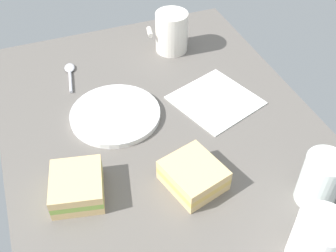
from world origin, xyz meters
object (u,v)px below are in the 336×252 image
Objects in this scene: coffee_mug_milky at (317,241)px; sandwich_side at (77,186)px; paper_napkin at (215,100)px; coffee_mug_black at (171,32)px; plate_of_food at (115,114)px; sandwich_extra at (194,175)px; spoon at (70,73)px; glass_of_milk at (320,182)px.

coffee_mug_milky is 39.69cm from sandwich_side.
coffee_mug_black is at bearing -175.56° from paper_napkin.
plate_of_food is 23.84cm from sandwich_extra.
sandwich_extra is at bearing -151.58° from coffee_mug_milky.
spoon reaches higher than paper_napkin.
glass_of_milk is at bearing 141.79° from coffee_mug_milky.
spoon is (-40.65, -14.52, -1.82)cm from sandwich_extra.
sandwich_extra is at bearing -35.02° from paper_napkin.
sandwich_side is at bearing -33.66° from plate_of_food.
coffee_mug_milky is 0.85× the size of sandwich_side.
sandwich_extra is at bearing -120.05° from glass_of_milk.
plate_of_food is 1.94× the size of coffee_mug_milky.
paper_napkin is at bearing -171.18° from glass_of_milk.
sandwich_side is (-24.86, -30.81, -2.84)cm from coffee_mug_milky.
coffee_mug_milky is at bearing -4.03° from paper_napkin.
spoon is at bearing -161.82° from plate_of_food.
sandwich_extra is at bearing 76.23° from sandwich_side.
glass_of_milk is at bearing 68.00° from sandwich_side.
spoon is (1.23, -26.35, -4.83)cm from coffee_mug_black.
coffee_mug_black is 23.14cm from paper_napkin.
coffee_mug_black reaches higher than sandwich_extra.
sandwich_side is 1.15× the size of glass_of_milk.
plate_of_food is 1.65× the size of sandwich_side.
plate_of_food is at bearing -159.14° from sandwich_extra.
sandwich_extra is (-19.96, -10.80, -2.84)cm from coffee_mug_milky.
spoon is 35.24cm from paper_napkin.
glass_of_milk is at bearing 32.60° from spoon.
sandwich_side is 0.71× the size of paper_napkin.
coffee_mug_milky is 0.86× the size of spoon.
glass_of_milk is at bearing 6.95° from coffee_mug_black.
coffee_mug_black is 1.05× the size of coffee_mug_milky.
coffee_mug_black is 0.85× the size of sandwich_extra.
sandwich_side is 41.28cm from glass_of_milk.
spoon is (-18.42, -6.05, -0.22)cm from plate_of_food.
paper_napkin is at bearing 4.44° from coffee_mug_black.
sandwich_extra is 1.21× the size of glass_of_milk.
sandwich_side reaches higher than plate_of_food.
plate_of_food is at bearing 146.34° from sandwich_side.
paper_napkin is at bearing 175.97° from coffee_mug_milky.
glass_of_milk is at bearing 39.16° from plate_of_food.
sandwich_extra is (41.88, -11.83, -3.01)cm from coffee_mug_black.
coffee_mug_black is 43.63cm from sandwich_extra.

